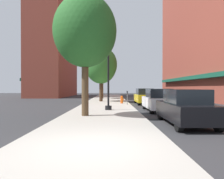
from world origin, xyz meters
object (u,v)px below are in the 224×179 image
(fire_hydrant, at_px, (121,99))
(tree_far, at_px, (101,65))
(car_yellow, at_px, (144,96))
(tree_near, at_px, (84,32))
(car_black, at_px, (184,108))
(car_white, at_px, (157,100))
(tree_mid, at_px, (100,66))
(lamppost, at_px, (108,68))
(parking_meter_near, at_px, (127,96))

(fire_hydrant, relative_size, tree_far, 0.10)
(tree_far, height_order, car_yellow, tree_far)
(tree_far, distance_m, car_yellow, 11.53)
(car_yellow, bearing_deg, tree_near, -118.19)
(car_black, distance_m, car_yellow, 12.45)
(car_black, height_order, car_white, same)
(fire_hydrant, height_order, tree_mid, tree_mid)
(lamppost, height_order, tree_far, tree_far)
(lamppost, xyz_separation_m, tree_mid, (-1.05, 9.76, 1.14))
(fire_hydrant, xyz_separation_m, tree_mid, (-2.33, 3.33, 3.82))
(tree_near, xyz_separation_m, tree_mid, (0.24, 12.97, -0.64))
(car_white, bearing_deg, lamppost, -175.78)
(lamppost, xyz_separation_m, tree_far, (-1.24, 16.31, 1.99))
(lamppost, xyz_separation_m, parking_meter_near, (1.73, 4.86, -2.25))
(tree_near, bearing_deg, parking_meter_near, 69.48)
(lamppost, bearing_deg, parking_meter_near, 70.39)
(tree_mid, height_order, tree_far, tree_far)
(lamppost, bearing_deg, tree_mid, 96.15)
(lamppost, height_order, tree_near, tree_near)
(lamppost, distance_m, tree_mid, 9.88)
(fire_hydrant, xyz_separation_m, tree_near, (-2.57, -9.65, 4.46))
(parking_meter_near, height_order, car_white, car_white)
(tree_mid, relative_size, car_black, 1.49)
(tree_far, bearing_deg, parking_meter_near, -75.47)
(fire_hydrant, bearing_deg, parking_meter_near, -73.77)
(tree_near, xyz_separation_m, car_black, (4.97, -2.38, -4.17))
(tree_mid, distance_m, car_black, 16.46)
(parking_meter_near, bearing_deg, tree_near, -110.52)
(car_black, relative_size, car_yellow, 1.00)
(lamppost, height_order, parking_meter_near, lamppost)
(tree_far, distance_m, car_white, 17.46)
(tree_near, distance_m, car_white, 7.31)
(parking_meter_near, distance_m, car_black, 10.65)
(tree_near, xyz_separation_m, car_yellow, (4.97, 10.07, -4.17))
(tree_mid, height_order, car_black, tree_mid)
(tree_near, bearing_deg, tree_mid, 88.93)
(lamppost, xyz_separation_m, fire_hydrant, (1.28, 6.43, -2.68))
(fire_hydrant, relative_size, car_yellow, 0.18)
(fire_hydrant, bearing_deg, lamppost, -101.23)
(tree_mid, relative_size, car_yellow, 1.49)
(parking_meter_near, height_order, tree_mid, tree_mid)
(parking_meter_near, xyz_separation_m, tree_mid, (-2.78, 4.89, 3.39))
(tree_near, distance_m, tree_mid, 12.99)
(parking_meter_near, distance_m, car_yellow, 2.79)
(parking_meter_near, height_order, car_black, car_black)
(fire_hydrant, height_order, tree_near, tree_near)
(tree_mid, bearing_deg, lamppost, -83.85)
(parking_meter_near, xyz_separation_m, car_yellow, (1.95, 1.98, -0.14))
(tree_mid, relative_size, car_white, 1.49)
(car_black, bearing_deg, parking_meter_near, 100.49)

